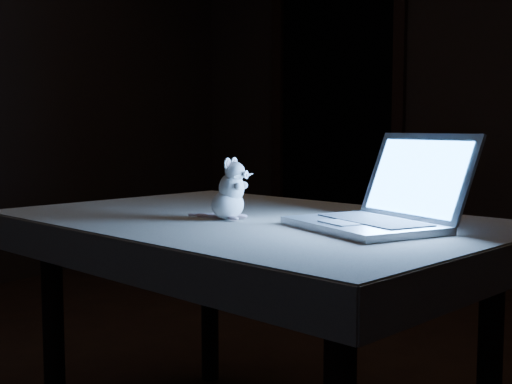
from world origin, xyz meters
The scene contains 6 objects.
back_wall centered at (0.00, 2.50, 1.30)m, with size 4.50×0.04×2.60m, color black.
doorway centered at (-1.10, 2.50, 1.06)m, with size 1.06×0.36×2.13m, color black, non-canonical shape.
table centered at (0.21, -0.39, 0.34)m, with size 1.25×0.80×0.67m, color black, non-canonical shape.
tablecloth centered at (0.21, -0.43, 0.63)m, with size 1.35×0.90×0.10m, color beige, non-canonical shape.
laptop centered at (0.55, -0.41, 0.80)m, with size 0.36×0.31×0.24m, color #B2B1B6, non-canonical shape.
plush_mouse centered at (0.18, -0.46, 0.76)m, with size 0.12×0.12×0.16m, color white, non-canonical shape.
Camera 1 is at (1.28, -1.89, 0.92)m, focal length 48.00 mm.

